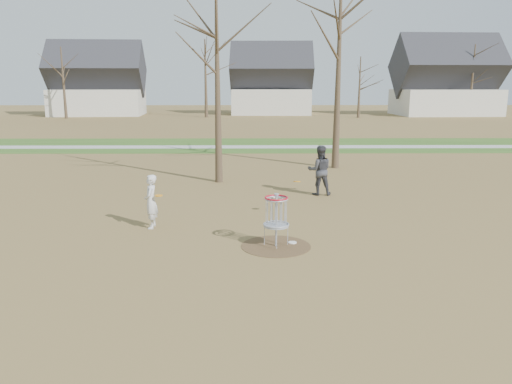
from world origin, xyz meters
TOP-DOWN VIEW (x-y plane):
  - ground at (0.00, 0.00)m, footprint 160.00×160.00m
  - green_band at (0.00, 21.00)m, footprint 160.00×8.00m
  - footpath at (0.00, 20.00)m, footprint 160.00×1.50m
  - dirt_circle at (0.00, 0.00)m, footprint 1.80×1.80m
  - player_standing at (-3.52, 1.70)m, footprint 0.39×0.58m
  - player_throwing at (1.91, 5.99)m, footprint 0.90×0.71m
  - disc_grounded at (0.44, 0.24)m, footprint 0.22×0.22m
  - discs_in_play at (-1.15, 2.23)m, footprint 4.26×1.47m
  - disc_golf_basket at (0.00, 0.00)m, footprint 0.64×0.64m
  - bare_trees at (1.78, 35.79)m, footprint 52.62×44.98m
  - houses_row at (4.32, 52.56)m, footprint 56.51×10.01m

SIDE VIEW (x-z plane):
  - ground at x=0.00m, z-range 0.00..0.00m
  - green_band at x=0.00m, z-range 0.00..0.01m
  - dirt_circle at x=0.00m, z-range 0.00..0.01m
  - footpath at x=0.00m, z-range 0.01..0.02m
  - disc_grounded at x=0.44m, z-range 0.01..0.03m
  - player_standing at x=-3.52m, z-range 0.00..1.56m
  - disc_golf_basket at x=0.00m, z-range 0.24..1.59m
  - player_throwing at x=1.91m, z-range 0.00..1.86m
  - discs_in_play at x=-1.15m, z-range 0.97..1.16m
  - houses_row at x=4.32m, z-range -0.11..7.15m
  - bare_trees at x=1.78m, z-range 0.85..9.85m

